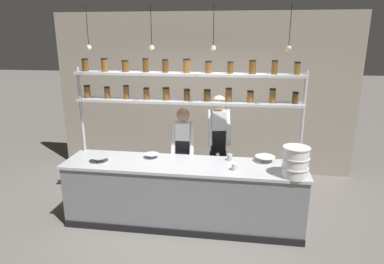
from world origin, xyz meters
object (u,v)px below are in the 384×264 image
(prep_bowl_near_left, at_px, (265,159))
(prep_bowl_center_back, at_px, (100,159))
(serving_cup_by_board, at_px, (230,157))
(container_stack, at_px, (296,162))
(serving_cup_front, at_px, (235,167))
(chef_left, at_px, (183,151))
(chef_center, at_px, (218,141))
(prep_bowl_center_front, at_px, (152,156))
(spice_shelf_unit, at_px, (186,90))

(prep_bowl_near_left, height_order, prep_bowl_center_back, prep_bowl_near_left)
(serving_cup_by_board, bearing_deg, container_stack, -29.22)
(serving_cup_front, bearing_deg, chef_left, 139.62)
(chef_left, distance_m, chef_center, 0.59)
(serving_cup_front, bearing_deg, container_stack, -7.79)
(prep_bowl_near_left, relative_size, serving_cup_by_board, 3.07)
(chef_center, xyz_separation_m, prep_bowl_center_front, (-0.92, -0.64, -0.07))
(container_stack, distance_m, serving_cup_by_board, 0.97)
(chef_left, bearing_deg, prep_bowl_center_front, -136.50)
(spice_shelf_unit, xyz_separation_m, serving_cup_by_board, (0.65, -0.10, -0.93))
(spice_shelf_unit, distance_m, serving_cup_front, 1.27)
(chef_center, xyz_separation_m, prep_bowl_near_left, (0.71, -0.56, -0.06))
(spice_shelf_unit, relative_size, serving_cup_by_board, 35.50)
(chef_center, bearing_deg, serving_cup_front, -84.61)
(chef_left, height_order, serving_cup_front, chef_left)
(chef_center, bearing_deg, spice_shelf_unit, -144.32)
(prep_bowl_near_left, relative_size, prep_bowl_center_back, 1.04)
(prep_bowl_center_front, bearing_deg, prep_bowl_near_left, 2.89)
(container_stack, distance_m, serving_cup_front, 0.78)
(serving_cup_front, bearing_deg, prep_bowl_near_left, 43.00)
(container_stack, height_order, serving_cup_front, container_stack)
(chef_center, relative_size, serving_cup_by_board, 19.05)
(container_stack, bearing_deg, chef_left, 153.10)
(prep_bowl_center_front, xyz_separation_m, serving_cup_by_board, (1.13, 0.06, 0.02))
(serving_cup_front, bearing_deg, spice_shelf_unit, 147.39)
(spice_shelf_unit, height_order, serving_cup_by_board, spice_shelf_unit)
(serving_cup_by_board, bearing_deg, chef_center, 109.74)
(spice_shelf_unit, height_order, chef_center, spice_shelf_unit)
(spice_shelf_unit, xyz_separation_m, prep_bowl_center_back, (-1.18, -0.41, -0.94))
(chef_left, height_order, chef_center, chef_center)
(chef_left, height_order, container_stack, chef_left)
(chef_center, height_order, serving_cup_by_board, chef_center)
(spice_shelf_unit, bearing_deg, container_stack, -21.01)
(prep_bowl_near_left, relative_size, prep_bowl_center_front, 1.29)
(prep_bowl_center_front, bearing_deg, container_stack, -11.72)
(chef_center, bearing_deg, prep_bowl_near_left, -49.96)
(chef_left, height_order, prep_bowl_center_front, chef_left)
(serving_cup_front, distance_m, serving_cup_by_board, 0.37)
(spice_shelf_unit, distance_m, prep_bowl_center_front, 1.08)
(prep_bowl_near_left, distance_m, prep_bowl_center_back, 2.35)
(container_stack, xyz_separation_m, serving_cup_by_board, (-0.84, 0.47, -0.15))
(prep_bowl_center_back, bearing_deg, serving_cup_by_board, 9.63)
(serving_cup_by_board, bearing_deg, serving_cup_front, -77.14)
(chef_left, relative_size, prep_bowl_center_front, 7.29)
(prep_bowl_center_front, bearing_deg, prep_bowl_center_back, -160.14)
(chef_left, relative_size, prep_bowl_near_left, 5.63)
(container_stack, height_order, prep_bowl_center_back, container_stack)
(spice_shelf_unit, relative_size, serving_cup_front, 33.73)
(spice_shelf_unit, xyz_separation_m, prep_bowl_near_left, (1.14, -0.08, -0.94))
(container_stack, bearing_deg, spice_shelf_unit, 158.99)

